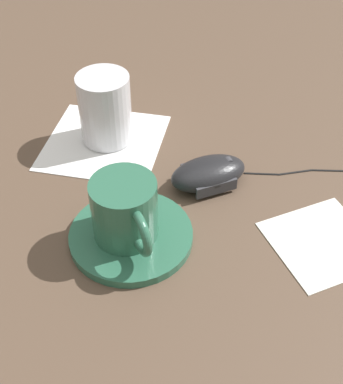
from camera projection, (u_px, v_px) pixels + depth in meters
The scene contains 8 objects.
ground_plane at pixel (168, 178), 0.70m from camera, with size 3.00×3.00×0.00m, color brown.
saucer at pixel (131, 236), 0.62m from camera, with size 0.14×0.14×0.01m, color #2D664C.
coffee_cup at pixel (125, 211), 0.59m from camera, with size 0.11×0.07×0.07m.
computer_mouse at pixel (208, 173), 0.68m from camera, with size 0.07×0.11×0.04m.
mouse_cable at pixel (328, 169), 0.71m from camera, with size 0.04×0.22×0.00m.
napkin_under_glass at pixel (104, 142), 0.75m from camera, with size 0.16×0.16×0.00m, color white.
drinking_glass at pixel (105, 109), 0.73m from camera, with size 0.07×0.07×0.10m, color silver.
napkin_spare at pixel (323, 242), 0.62m from camera, with size 0.11×0.11×0.00m, color silver.
Camera 1 is at (-0.51, 0.13, 0.46)m, focal length 50.00 mm.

